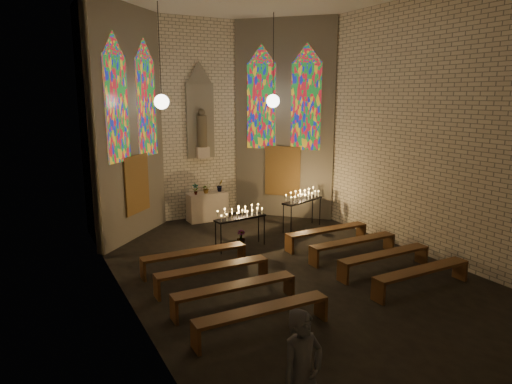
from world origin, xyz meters
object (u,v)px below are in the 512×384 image
altar (207,207)px  votive_stand_left (240,215)px  votive_stand_right (303,198)px  visitor (302,376)px  aisle_flower_pot (241,237)px

altar → votive_stand_left: bearing=-95.0°
votive_stand_left → votive_stand_right: (2.68, 0.79, 0.07)m
visitor → aisle_flower_pot: bearing=61.1°
altar → visitor: 10.88m
altar → visitor: bearing=-105.6°
votive_stand_left → visitor: size_ratio=0.91×
altar → votive_stand_right: bearing=-46.4°
altar → votive_stand_right: (2.39, -2.51, 0.57)m
votive_stand_right → visitor: bearing=-142.9°
aisle_flower_pot → visitor: (-2.79, -7.45, 0.68)m
altar → votive_stand_right: size_ratio=0.81×
votive_stand_right → votive_stand_left: bearing=177.2°
altar → visitor: size_ratio=0.78×
aisle_flower_pot → votive_stand_right: votive_stand_right is taller
votive_stand_left → visitor: visitor is taller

